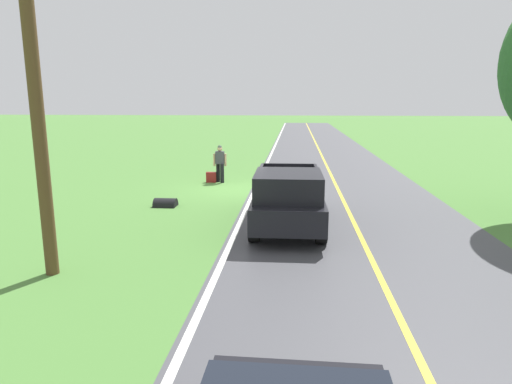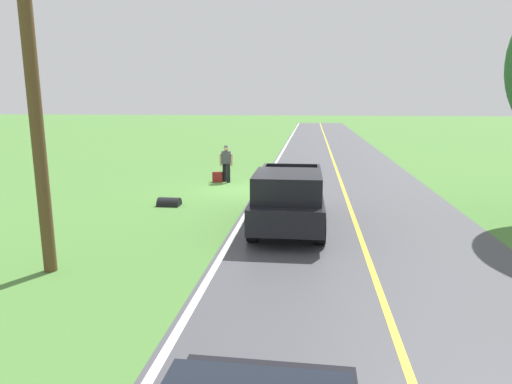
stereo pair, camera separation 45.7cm
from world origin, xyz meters
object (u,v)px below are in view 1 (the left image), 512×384
(hitchhiker_walking, at_px, (220,161))
(utility_pole_roadside, at_px, (34,80))
(suitcase_carried, at_px, (211,177))
(pickup_truck_passing, at_px, (288,196))

(hitchhiker_walking, bearing_deg, utility_pole_roadside, 80.95)
(hitchhiker_walking, height_order, suitcase_carried, hitchhiker_walking)
(pickup_truck_passing, distance_m, utility_pole_roadside, 7.32)
(suitcase_carried, height_order, pickup_truck_passing, pickup_truck_passing)
(hitchhiker_walking, xyz_separation_m, utility_pole_roadside, (1.84, 11.56, 3.20))
(hitchhiker_walking, bearing_deg, suitcase_carried, 13.25)
(hitchhiker_walking, relative_size, utility_pole_roadside, 0.21)
(pickup_truck_passing, xyz_separation_m, utility_pole_roadside, (5.14, 4.11, 3.22))
(hitchhiker_walking, xyz_separation_m, pickup_truck_passing, (-3.30, 7.45, -0.01))
(suitcase_carried, relative_size, utility_pole_roadside, 0.06)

